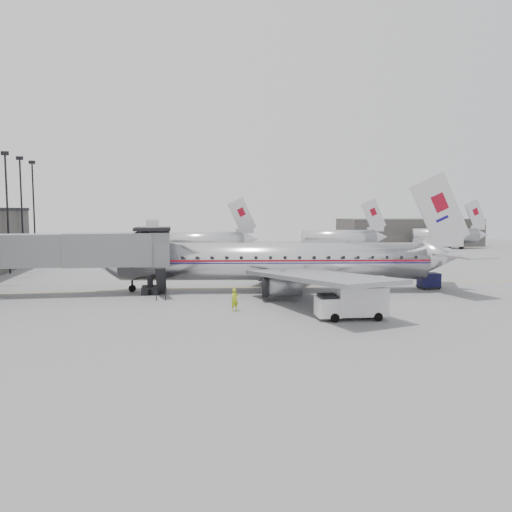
{
  "coord_description": "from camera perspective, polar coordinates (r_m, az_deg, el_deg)",
  "views": [
    {
      "loc": [
        -6.96,
        -44.78,
        8.05
      ],
      "look_at": [
        1.48,
        6.52,
        3.2
      ],
      "focal_mm": 35.0,
      "sensor_mm": 36.0,
      "label": 1
    }
  ],
  "objects": [
    {
      "name": "hangar",
      "position": [
        117.07,
        17.04,
        2.62
      ],
      "size": [
        30.0,
        12.0,
        6.0
      ],
      "primitive_type": "cube",
      "color": "#3A3735",
      "rests_on": "ground"
    },
    {
      "name": "baggage_cart_white",
      "position": [
        47.04,
        13.2,
        -3.42
      ],
      "size": [
        2.76,
        2.32,
        1.9
      ],
      "rotation": [
        0.0,
        0.0,
        -0.22
      ],
      "color": "silver",
      "rests_on": "ground"
    },
    {
      "name": "distant_aircraft_far",
      "position": [
        109.8,
        20.85,
        2.2
      ],
      "size": [
        16.39,
        3.2,
        10.26
      ],
      "color": "silver",
      "rests_on": "ground"
    },
    {
      "name": "ramp_worker",
      "position": [
        39.71,
        -2.44,
        -5.03
      ],
      "size": [
        0.78,
        0.66,
        1.82
      ],
      "primitive_type": "imported",
      "rotation": [
        0.0,
        0.0,
        0.4
      ],
      "color": "#A1BB16",
      "rests_on": "ground"
    },
    {
      "name": "ground",
      "position": [
        46.03,
        -0.5,
        -4.74
      ],
      "size": [
        160.0,
        160.0,
        0.0
      ],
      "primitive_type": "plane",
      "color": "slate",
      "rests_on": "ground"
    },
    {
      "name": "baggage_cart_navy",
      "position": [
        53.79,
        19.14,
        -2.65
      ],
      "size": [
        2.05,
        1.56,
        1.61
      ],
      "rotation": [
        0.0,
        0.0,
        -0.0
      ],
      "color": "black",
      "rests_on": "ground"
    },
    {
      "name": "service_van",
      "position": [
        37.51,
        10.92,
        -5.19
      ],
      "size": [
        5.21,
        2.25,
        2.41
      ],
      "rotation": [
        0.0,
        0.0,
        -0.05
      ],
      "color": "white",
      "rests_on": "ground"
    },
    {
      "name": "airliner",
      "position": [
        49.05,
        2.89,
        -0.63
      ],
      "size": [
        37.16,
        34.22,
        11.79
      ],
      "rotation": [
        0.0,
        0.0,
        -0.14
      ],
      "color": "silver",
      "rests_on": "ground"
    },
    {
      "name": "jet_bridge",
      "position": [
        49.56,
        -20.6,
        0.51
      ],
      "size": [
        21.0,
        6.2,
        7.1
      ],
      "color": "slate",
      "rests_on": "ground"
    },
    {
      "name": "distant_aircraft_mid",
      "position": [
        96.13,
        9.6,
        2.08
      ],
      "size": [
        16.39,
        3.2,
        10.26
      ],
      "color": "silver",
      "rests_on": "ground"
    },
    {
      "name": "distant_aircraft_near",
      "position": [
        87.1,
        -5.93,
        1.8
      ],
      "size": [
        16.39,
        3.2,
        10.26
      ],
      "color": "silver",
      "rests_on": "ground"
    },
    {
      "name": "apron_line",
      "position": [
        52.37,
        1.74,
        -3.51
      ],
      "size": [
        60.0,
        0.15,
        0.01
      ],
      "primitive_type": "cube",
      "rotation": [
        0.0,
        0.0,
        1.57
      ],
      "color": "gold",
      "rests_on": "ground"
    }
  ]
}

